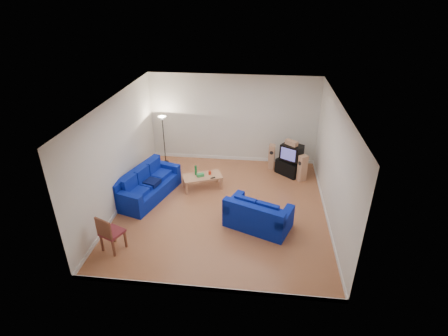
# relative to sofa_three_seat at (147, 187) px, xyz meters

# --- Properties ---
(room) EXTENTS (6.01, 6.51, 3.21)m
(room) POSITION_rel_sofa_three_seat_xyz_m (2.40, -0.34, 1.21)
(room) COLOR brown
(room) RESTS_ON ground
(sofa_three_seat) EXTENTS (1.62, 2.48, 0.89)m
(sofa_three_seat) POSITION_rel_sofa_three_seat_xyz_m (0.00, 0.00, 0.00)
(sofa_three_seat) COLOR #03127A
(sofa_three_seat) RESTS_ON ground
(sofa_loveseat) EXTENTS (1.94, 1.52, 0.85)m
(sofa_loveseat) POSITION_rel_sofa_three_seat_xyz_m (3.45, -1.19, -0.01)
(sofa_loveseat) COLOR #03127A
(sofa_loveseat) RESTS_ON ground
(coffee_table) EXTENTS (1.37, 1.04, 0.45)m
(coffee_table) POSITION_rel_sofa_three_seat_xyz_m (1.62, 0.69, 0.06)
(coffee_table) COLOR tan
(coffee_table) RESTS_ON ground
(bottle) EXTENTS (0.10, 0.10, 0.32)m
(bottle) POSITION_rel_sofa_three_seat_xyz_m (1.41, 0.74, 0.28)
(bottle) COLOR #197233
(bottle) RESTS_ON coffee_table
(tissue_box) EXTENTS (0.26, 0.21, 0.09)m
(tissue_box) POSITION_rel_sofa_three_seat_xyz_m (1.57, 0.65, 0.16)
(tissue_box) COLOR green
(tissue_box) RESTS_ON coffee_table
(red_canister) EXTENTS (0.12, 0.12, 0.12)m
(red_canister) POSITION_rel_sofa_three_seat_xyz_m (1.85, 0.81, 0.18)
(red_canister) COLOR red
(red_canister) RESTS_ON coffee_table
(remote) EXTENTS (0.15, 0.13, 0.02)m
(remote) POSITION_rel_sofa_three_seat_xyz_m (1.98, 0.58, 0.13)
(remote) COLOR black
(remote) RESTS_ON coffee_table
(tv_stand) EXTENTS (0.94, 0.90, 0.51)m
(tv_stand) POSITION_rel_sofa_three_seat_xyz_m (4.43, 1.97, -0.07)
(tv_stand) COLOR black
(tv_stand) RESTS_ON ground
(av_receiver) EXTENTS (0.51, 0.50, 0.09)m
(av_receiver) POSITION_rel_sofa_three_seat_xyz_m (4.45, 1.92, 0.23)
(av_receiver) COLOR black
(av_receiver) RESTS_ON tv_stand
(television) EXTENTS (0.83, 0.77, 0.52)m
(television) POSITION_rel_sofa_three_seat_xyz_m (4.48, 1.93, 0.54)
(television) COLOR black
(television) RESTS_ON av_receiver
(centre_speaker) EXTENTS (0.44, 0.42, 0.15)m
(centre_speaker) POSITION_rel_sofa_three_seat_xyz_m (4.45, 1.94, 0.87)
(centre_speaker) COLOR tan
(centre_speaker) RESTS_ON television
(speaker_left) EXTENTS (0.24, 0.30, 0.90)m
(speaker_left) POSITION_rel_sofa_three_seat_xyz_m (3.84, 2.36, 0.12)
(speaker_left) COLOR tan
(speaker_left) RESTS_ON ground
(speaker_right) EXTENTS (0.34, 0.33, 0.91)m
(speaker_right) POSITION_rel_sofa_three_seat_xyz_m (4.85, 1.57, 0.13)
(speaker_right) COLOR tan
(speaker_right) RESTS_ON ground
(floor_lamp) EXTENTS (0.31, 0.31, 1.79)m
(floor_lamp) POSITION_rel_sofa_three_seat_xyz_m (-0.05, 2.36, 1.15)
(floor_lamp) COLOR black
(floor_lamp) RESTS_ON ground
(dining_chair) EXTENTS (0.64, 0.64, 1.01)m
(dining_chair) POSITION_rel_sofa_three_seat_xyz_m (-0.08, -2.56, 0.24)
(dining_chair) COLOR brown
(dining_chair) RESTS_ON ground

